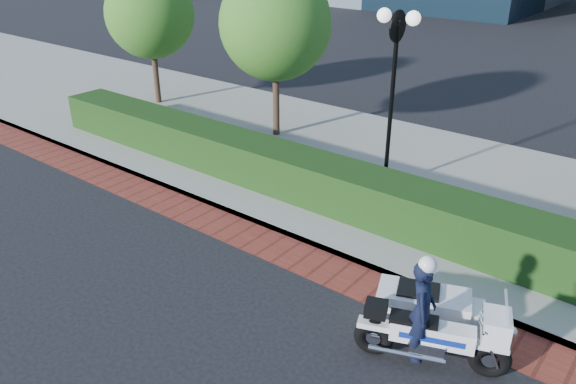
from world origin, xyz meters
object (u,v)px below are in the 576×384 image
Objects in this scene: tree_a at (150,14)px; tree_b at (275,24)px; police_motorcycle at (428,315)px; lamppost at (394,74)px.

tree_b reaches higher than tree_a.
tree_a is at bearing 134.70° from police_motorcycle.
lamppost is 4.71m from tree_b.
lamppost is at bearing 104.17° from police_motorcycle.
tree_b is at bearing 121.48° from police_motorcycle.
lamppost is 10.09m from tree_a.
tree_a is at bearing 172.59° from lamppost.
tree_b is at bearing 163.89° from lamppost.
tree_a is (-10.00, 1.30, 0.26)m from lamppost.
tree_b is at bearing 0.00° from tree_a.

